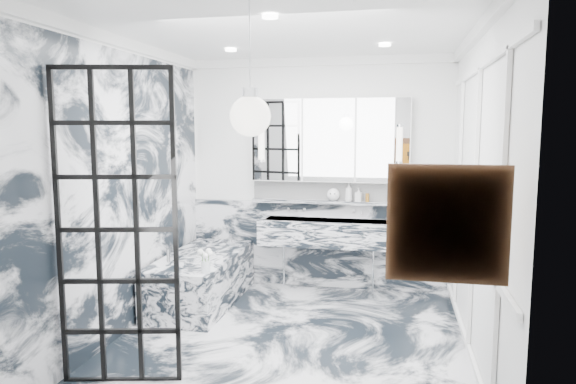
% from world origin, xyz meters
% --- Properties ---
extents(floor, '(3.60, 3.60, 0.00)m').
position_xyz_m(floor, '(0.00, 0.00, 0.00)').
color(floor, silver).
rests_on(floor, ground).
extents(ceiling, '(3.60, 3.60, 0.00)m').
position_xyz_m(ceiling, '(0.00, 0.00, 2.80)').
color(ceiling, white).
rests_on(ceiling, wall_back).
extents(wall_back, '(3.60, 0.00, 3.60)m').
position_xyz_m(wall_back, '(0.00, 1.80, 1.40)').
color(wall_back, white).
rests_on(wall_back, floor).
extents(wall_front, '(3.60, 0.00, 3.60)m').
position_xyz_m(wall_front, '(0.00, -1.80, 1.40)').
color(wall_front, white).
rests_on(wall_front, floor).
extents(wall_left, '(0.00, 3.60, 3.60)m').
position_xyz_m(wall_left, '(-1.60, 0.00, 1.40)').
color(wall_left, white).
rests_on(wall_left, floor).
extents(wall_right, '(0.00, 3.60, 3.60)m').
position_xyz_m(wall_right, '(1.60, 0.00, 1.40)').
color(wall_right, white).
rests_on(wall_right, floor).
extents(marble_clad_back, '(3.18, 0.05, 1.05)m').
position_xyz_m(marble_clad_back, '(0.00, 1.78, 0.53)').
color(marble_clad_back, silver).
rests_on(marble_clad_back, floor).
extents(marble_clad_left, '(0.02, 3.56, 2.68)m').
position_xyz_m(marble_clad_left, '(-1.59, 0.00, 1.34)').
color(marble_clad_left, silver).
rests_on(marble_clad_left, floor).
extents(panel_molding, '(0.03, 3.40, 2.30)m').
position_xyz_m(panel_molding, '(1.58, 0.00, 1.30)').
color(panel_molding, white).
rests_on(panel_molding, floor).
extents(soap_bottle_a, '(0.10, 0.10, 0.22)m').
position_xyz_m(soap_bottle_a, '(0.39, 1.71, 1.20)').
color(soap_bottle_a, '#8C5919').
rests_on(soap_bottle_a, ledge).
extents(soap_bottle_b, '(0.09, 0.09, 0.16)m').
position_xyz_m(soap_bottle_b, '(0.51, 1.71, 1.17)').
color(soap_bottle_b, '#4C4C51').
rests_on(soap_bottle_b, ledge).
extents(soap_bottle_c, '(0.14, 0.14, 0.14)m').
position_xyz_m(soap_bottle_c, '(1.00, 1.71, 1.16)').
color(soap_bottle_c, silver).
rests_on(soap_bottle_c, ledge).
extents(face_pot, '(0.16, 0.16, 0.16)m').
position_xyz_m(face_pot, '(0.21, 1.71, 1.17)').
color(face_pot, white).
rests_on(face_pot, ledge).
extents(amber_bottle, '(0.04, 0.04, 0.10)m').
position_xyz_m(amber_bottle, '(0.61, 1.71, 1.14)').
color(amber_bottle, '#8C5919').
rests_on(amber_bottle, ledge).
extents(flower_vase, '(0.09, 0.09, 0.12)m').
position_xyz_m(flower_vase, '(-0.86, 0.21, 0.61)').
color(flower_vase, silver).
rests_on(flower_vase, bathtub).
extents(crittall_door, '(0.87, 0.24, 2.40)m').
position_xyz_m(crittall_door, '(-1.11, -0.95, 1.20)').
color(crittall_door, black).
rests_on(crittall_door, floor).
extents(artwork, '(0.50, 0.05, 0.50)m').
position_xyz_m(artwork, '(1.20, -1.76, 1.49)').
color(artwork, '#C07413').
rests_on(artwork, wall_front).
extents(pendant_light, '(0.25, 0.25, 0.25)m').
position_xyz_m(pendant_light, '(0.06, -1.37, 2.04)').
color(pendant_light, white).
rests_on(pendant_light, ceiling).
extents(trough_sink, '(1.60, 0.45, 0.30)m').
position_xyz_m(trough_sink, '(0.15, 1.55, 0.73)').
color(trough_sink, silver).
rests_on(trough_sink, wall_back).
extents(ledge, '(1.90, 0.14, 0.04)m').
position_xyz_m(ledge, '(0.15, 1.72, 1.07)').
color(ledge, silver).
rests_on(ledge, wall_back).
extents(subway_tile, '(1.90, 0.03, 0.23)m').
position_xyz_m(subway_tile, '(0.15, 1.78, 1.21)').
color(subway_tile, white).
rests_on(subway_tile, wall_back).
extents(mirror_cabinet, '(1.90, 0.16, 1.00)m').
position_xyz_m(mirror_cabinet, '(0.15, 1.73, 1.82)').
color(mirror_cabinet, white).
rests_on(mirror_cabinet, wall_back).
extents(sconce_left, '(0.07, 0.07, 0.40)m').
position_xyz_m(sconce_left, '(-0.67, 1.63, 1.78)').
color(sconce_left, white).
rests_on(sconce_left, mirror_cabinet).
extents(sconce_right, '(0.07, 0.07, 0.40)m').
position_xyz_m(sconce_right, '(0.97, 1.63, 1.78)').
color(sconce_right, white).
rests_on(sconce_right, mirror_cabinet).
extents(bathtub, '(0.75, 1.65, 0.55)m').
position_xyz_m(bathtub, '(-1.18, 0.90, 0.28)').
color(bathtub, silver).
rests_on(bathtub, floor).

